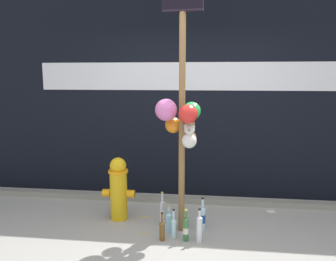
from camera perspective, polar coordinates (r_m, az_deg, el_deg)
The scene contains 17 objects.
ground_plane at distance 3.72m, azimuth 1.75°, elevation -19.81°, with size 14.00×14.00×0.00m, color #9E9B93.
building_wall at distance 5.11m, azimuth 3.74°, elevation 6.20°, with size 10.00×0.21×3.08m.
curb_strip at distance 4.99m, azimuth 3.27°, elevation -11.53°, with size 8.00×0.12×0.08m, color gray.
memorial_post at distance 3.77m, azimuth 2.23°, elevation 5.27°, with size 0.52×0.48×2.84m.
fire_hydrant at distance 4.39m, azimuth -8.27°, elevation -9.52°, with size 0.41×0.25×0.80m.
bottle_0 at distance 3.91m, azimuth -1.00°, elevation -16.29°, with size 0.06×0.06×0.32m.
bottle_1 at distance 4.17m, azimuth 5.77°, elevation -14.24°, with size 0.07×0.07×0.39m.
bottle_2 at distance 3.88m, azimuth 5.26°, elevation -15.94°, with size 0.07×0.07×0.38m.
bottle_3 at distance 4.09m, azimuth 0.18°, elevation -14.99°, with size 0.08×0.08×0.33m.
bottle_4 at distance 4.22m, azimuth 2.13°, elevation -13.86°, with size 0.06×0.06×0.35m.
bottle_5 at distance 4.32m, azimuth -0.97°, elevation -13.34°, with size 0.06×0.06×0.40m.
bottle_6 at distance 3.98m, azimuth 0.95°, elevation -15.82°, with size 0.06×0.06×0.33m.
bottle_7 at distance 3.90m, azimuth 3.02°, elevation -16.03°, with size 0.06×0.06×0.36m.
litter_0 at distance 4.90m, azimuth 16.87°, elevation -12.81°, with size 0.11×0.10×0.01m, color silver.
litter_1 at distance 4.55m, azimuth -4.09°, elevation -14.18°, with size 0.15×0.05×0.01m, color tan.
litter_2 at distance 5.02m, azimuth -0.33°, elevation -11.86°, with size 0.07×0.12×0.01m, color silver.
litter_3 at distance 4.10m, azimuth -4.11°, elevation -16.91°, with size 0.12×0.04×0.01m, color tan.
Camera 1 is at (0.29, -3.25, 1.80)m, focal length 36.46 mm.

